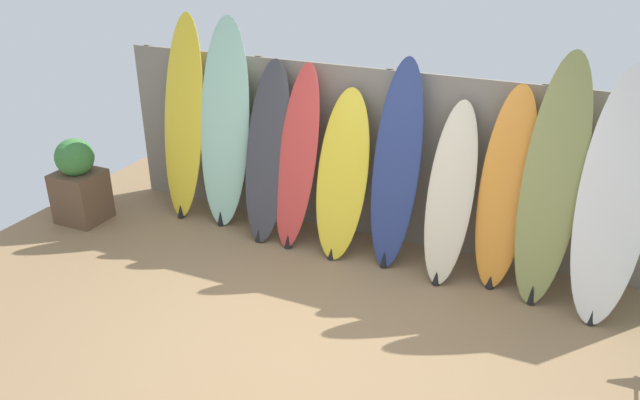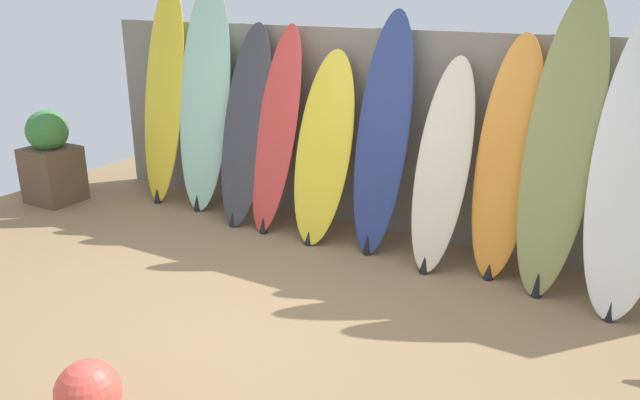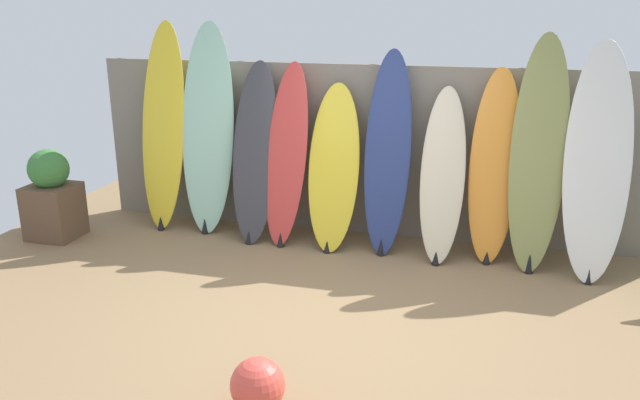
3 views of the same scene
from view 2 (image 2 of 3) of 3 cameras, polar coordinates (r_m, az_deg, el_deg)
The scene contains 14 objects.
ground at distance 4.33m, azimuth -6.76°, elevation -10.78°, with size 7.68×7.68×0.00m, color #8E704C.
fence_back at distance 5.63m, azimuth 5.16°, elevation 6.18°, with size 6.08×0.11×1.80m.
surfboard_yellow_0 at distance 6.59m, azimuth -14.08°, elevation 9.37°, with size 0.52×0.52×2.23m.
surfboard_seafoam_1 at distance 6.26m, azimuth -10.52°, elevation 9.08°, with size 0.61×0.54×2.23m.
surfboard_charcoal_2 at distance 5.86m, azimuth -6.78°, elevation 6.65°, with size 0.53×0.66×1.84m.
surfboard_red_3 at distance 5.66m, azimuth -4.03°, elevation 6.30°, with size 0.47×0.61×1.84m.
surfboard_yellow_4 at distance 5.41m, azimuth 0.33°, elevation 4.72°, with size 0.55×0.65×1.64m.
surfboard_navy_5 at distance 5.18m, azimuth 5.73°, elevation 5.83°, with size 0.47×0.58×1.98m.
surfboard_cream_6 at distance 4.98m, azimuth 11.14°, elevation 3.09°, with size 0.44×0.69×1.64m.
surfboard_orange_7 at distance 4.91m, azimuth 16.71°, elevation 3.56°, with size 0.47×0.54×1.83m.
surfboard_olive_8 at distance 4.76m, azimuth 21.18°, elevation 4.54°, with size 0.53×0.69×2.15m.
surfboard_white_9 at distance 4.65m, azimuth 27.06°, elevation 3.19°, with size 0.58×0.78×2.10m.
planter_box at distance 7.00m, azimuth -23.37°, elevation 3.44°, with size 0.49×0.46×0.96m.
beach_ball at distance 3.54m, azimuth -20.43°, elevation -16.15°, with size 0.34×0.34×0.34m, color #E54C3F.
Camera 2 is at (2.30, -2.98, 2.14)m, focal length 35.00 mm.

